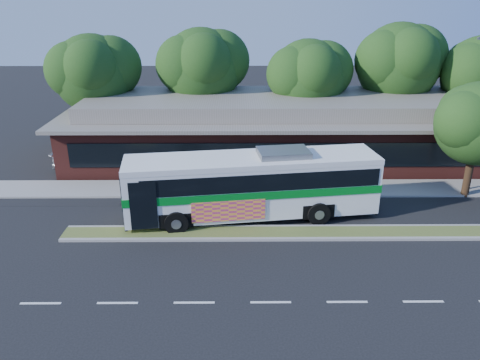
{
  "coord_description": "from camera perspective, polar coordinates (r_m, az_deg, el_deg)",
  "views": [
    {
      "loc": [
        -4.32,
        -20.21,
        11.24
      ],
      "look_at": [
        -4.15,
        2.95,
        2.0
      ],
      "focal_mm": 35.0,
      "sensor_mm": 36.0,
      "label": 1
    }
  ],
  "objects": [
    {
      "name": "sedan",
      "position": [
        33.5,
        -18.04,
        2.26
      ],
      "size": [
        4.79,
        2.23,
        1.35
      ],
      "primitive_type": "imported",
      "rotation": [
        0.0,
        0.0,
        1.5
      ],
      "color": "#A4A6AB",
      "rests_on": "ground"
    },
    {
      "name": "transit_bus",
      "position": [
        24.63,
        1.61,
        -0.11
      ],
      "size": [
        13.51,
        4.65,
        3.72
      ],
      "rotation": [
        0.0,
        0.0,
        0.14
      ],
      "color": "white",
      "rests_on": "ground"
    },
    {
      "name": "tree_bg_d",
      "position": [
        38.84,
        19.32,
        13.44
      ],
      "size": [
        6.91,
        6.2,
        9.37
      ],
      "color": "black",
      "rests_on": "ground"
    },
    {
      "name": "tree_bg_c",
      "position": [
        36.25,
        8.87,
        12.53
      ],
      "size": [
        6.24,
        5.6,
        8.26
      ],
      "color": "black",
      "rests_on": "ground"
    },
    {
      "name": "parking_lot",
      "position": [
        35.02,
        -23.4,
        1.18
      ],
      "size": [
        14.0,
        12.0,
        0.01
      ],
      "primitive_type": "cube",
      "color": "black",
      "rests_on": "ground"
    },
    {
      "name": "plaza_building",
      "position": [
        34.7,
        6.78,
        6.37
      ],
      "size": [
        33.2,
        11.2,
        4.45
      ],
      "color": "maroon",
      "rests_on": "ground"
    },
    {
      "name": "sidewalk",
      "position": [
        29.19,
        8.12,
        -1.01
      ],
      "size": [
        44.0,
        2.6,
        0.12
      ],
      "primitive_type": "cube",
      "color": "gray",
      "rests_on": "ground"
    },
    {
      "name": "median_strip",
      "position": [
        24.01,
        10.05,
        -6.33
      ],
      "size": [
        26.0,
        1.1,
        0.15
      ],
      "primitive_type": "cube",
      "color": "#475725",
      "rests_on": "ground"
    },
    {
      "name": "ground",
      "position": [
        23.53,
        10.29,
        -7.17
      ],
      "size": [
        120.0,
        120.0,
        0.0
      ],
      "primitive_type": "plane",
      "color": "black",
      "rests_on": "ground"
    },
    {
      "name": "lamp_post",
      "position": [
        30.33,
        27.06,
        7.32
      ],
      "size": [
        0.93,
        0.18,
        9.07
      ],
      "color": "slate",
      "rests_on": "ground"
    },
    {
      "name": "tree_bg_b",
      "position": [
        36.78,
        -4.04,
        13.73
      ],
      "size": [
        6.69,
        6.0,
        9.0
      ],
      "color": "black",
      "rests_on": "ground"
    },
    {
      "name": "tree_bg_a",
      "position": [
        37.2,
        -16.85,
        12.54
      ],
      "size": [
        6.47,
        5.8,
        8.63
      ],
      "color": "black",
      "rests_on": "ground"
    }
  ]
}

